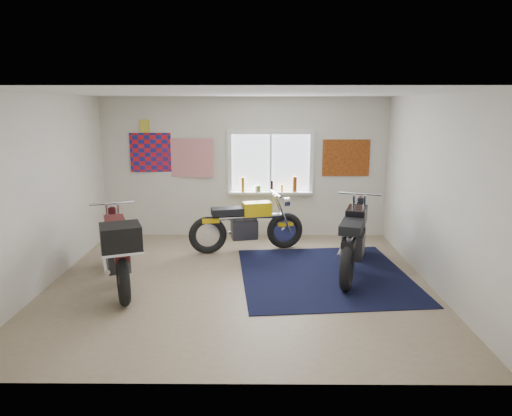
{
  "coord_description": "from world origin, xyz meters",
  "views": [
    {
      "loc": [
        0.28,
        -6.28,
        2.55
      ],
      "look_at": [
        0.23,
        0.4,
        1.03
      ],
      "focal_mm": 32.0,
      "sensor_mm": 36.0,
      "label": 1
    }
  ],
  "objects_px": {
    "navy_rug": "(324,275)",
    "maroon_tourer": "(118,249)",
    "black_chrome_bike": "(354,240)",
    "yellow_triumph": "(247,226)"
  },
  "relations": [
    {
      "from": "navy_rug",
      "to": "maroon_tourer",
      "type": "bearing_deg",
      "value": -169.92
    },
    {
      "from": "black_chrome_bike",
      "to": "maroon_tourer",
      "type": "bearing_deg",
      "value": 119.46
    },
    {
      "from": "navy_rug",
      "to": "black_chrome_bike",
      "type": "bearing_deg",
      "value": 20.67
    },
    {
      "from": "yellow_triumph",
      "to": "maroon_tourer",
      "type": "xyz_separation_m",
      "value": [
        -1.75,
        -1.73,
        0.12
      ]
    },
    {
      "from": "yellow_triumph",
      "to": "black_chrome_bike",
      "type": "xyz_separation_m",
      "value": [
        1.69,
        -1.03,
        0.05
      ]
    },
    {
      "from": "yellow_triumph",
      "to": "maroon_tourer",
      "type": "bearing_deg",
      "value": -148.3
    },
    {
      "from": "yellow_triumph",
      "to": "maroon_tourer",
      "type": "distance_m",
      "value": 2.46
    },
    {
      "from": "navy_rug",
      "to": "black_chrome_bike",
      "type": "distance_m",
      "value": 0.7
    },
    {
      "from": "yellow_triumph",
      "to": "maroon_tourer",
      "type": "relative_size",
      "value": 0.95
    },
    {
      "from": "navy_rug",
      "to": "yellow_triumph",
      "type": "bearing_deg",
      "value": 135.45
    }
  ]
}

